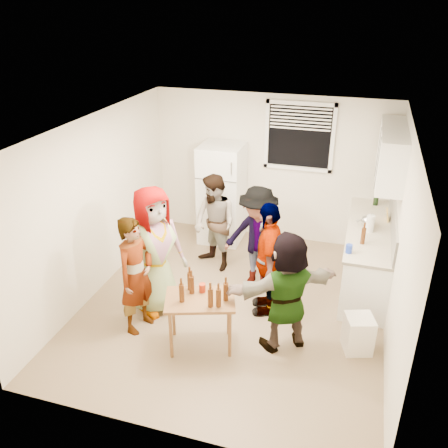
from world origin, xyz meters
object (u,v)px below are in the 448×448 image
(beer_bottle_counter, at_px, (362,244))
(guest_back_right, at_px, (256,284))
(kettle, at_px, (367,226))
(serving_table, at_px, (201,345))
(blue_cup, at_px, (348,253))
(guest_orange, at_px, (283,344))
(guest_back_left, at_px, (215,266))
(trash_bin, at_px, (358,333))
(guest_stripe, at_px, (141,326))
(wine_bottle, at_px, (375,205))
(beer_bottle_table, at_px, (211,306))
(red_cup, at_px, (202,292))
(guest_grey, at_px, (158,307))
(guest_black, at_px, (266,309))
(refrigerator, at_px, (222,194))

(beer_bottle_counter, bearing_deg, guest_back_right, -179.02)
(kettle, distance_m, serving_table, 2.92)
(blue_cup, xyz_separation_m, serving_table, (-1.60, -1.24, -0.90))
(guest_orange, bearing_deg, blue_cup, -158.99)
(guest_back_left, bearing_deg, trash_bin, 1.52)
(beer_bottle_counter, xyz_separation_m, guest_stripe, (-2.63, -1.42, -0.90))
(wine_bottle, distance_m, beer_bottle_table, 3.52)
(red_cup, bearing_deg, blue_cup, 34.02)
(serving_table, height_order, guest_grey, serving_table)
(kettle, bearing_deg, beer_bottle_counter, -115.55)
(beer_bottle_table, height_order, guest_black, beer_bottle_table)
(wine_bottle, xyz_separation_m, guest_orange, (-0.94, -2.63, -0.90))
(beer_bottle_counter, relative_size, guest_back_right, 0.15)
(kettle, height_order, wine_bottle, wine_bottle)
(blue_cup, xyz_separation_m, guest_stripe, (-2.47, -1.12, -0.90))
(guest_orange, bearing_deg, guest_stripe, -28.53)
(red_cup, xyz_separation_m, guest_back_left, (-0.39, 1.70, -0.69))
(beer_bottle_counter, distance_m, guest_black, 1.57)
(guest_black, bearing_deg, beer_bottle_table, -35.20)
(guest_black, bearing_deg, serving_table, -45.32)
(guest_back_left, bearing_deg, red_cup, -44.09)
(kettle, bearing_deg, guest_back_right, -178.55)
(kettle, xyz_separation_m, guest_back_right, (-1.47, -0.60, -0.90))
(wine_bottle, distance_m, guest_black, 2.54)
(kettle, distance_m, beer_bottle_table, 2.77)
(red_cup, bearing_deg, serving_table, -82.03)
(guest_stripe, xyz_separation_m, guest_orange, (1.84, 0.19, 0.00))
(refrigerator, relative_size, guest_black, 1.07)
(kettle, bearing_deg, trash_bin, -109.68)
(serving_table, distance_m, beer_bottle_table, 0.72)
(guest_grey, relative_size, guest_back_right, 1.14)
(wine_bottle, relative_size, blue_cup, 2.80)
(kettle, relative_size, beer_bottle_table, 1.00)
(wine_bottle, xyz_separation_m, guest_grey, (-2.74, -2.37, -0.90))
(red_cup, bearing_deg, guest_orange, 9.81)
(kettle, relative_size, guest_back_left, 0.16)
(beer_bottle_table, bearing_deg, guest_orange, 28.14)
(serving_table, bearing_deg, red_cup, 97.97)
(guest_orange, bearing_deg, serving_table, -16.60)
(wine_bottle, relative_size, red_cup, 3.01)
(guest_back_left, bearing_deg, refrigerator, 133.74)
(beer_bottle_table, bearing_deg, wine_bottle, 60.35)
(blue_cup, distance_m, guest_stripe, 2.86)
(beer_bottle_counter, bearing_deg, kettle, 85.00)
(guest_back_left, bearing_deg, guest_orange, -15.04)
(refrigerator, xyz_separation_m, serving_table, (0.59, -2.80, -0.85))
(beer_bottle_table, distance_m, guest_black, 1.34)
(beer_bottle_counter, bearing_deg, guest_back_left, 172.00)
(guest_black, bearing_deg, guest_stripe, -73.44)
(red_cup, xyz_separation_m, guest_grey, (-0.81, 0.43, -0.69))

